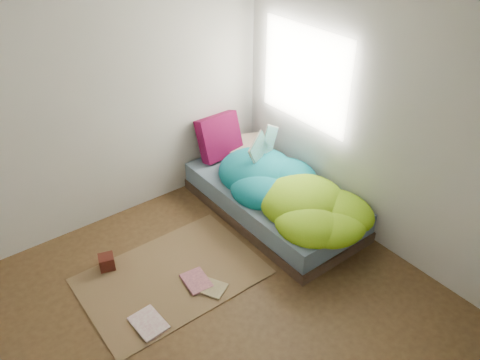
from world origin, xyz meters
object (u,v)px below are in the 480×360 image
at_px(bed, 273,200).
at_px(pillow_magenta, 219,137).
at_px(floor_book_a, 136,331).
at_px(open_book, 265,136).
at_px(floor_book_b, 186,286).
at_px(wooden_box, 107,262).

distance_m(bed, pillow_magenta, 0.98).
distance_m(bed, floor_book_a, 2.00).
height_order(pillow_magenta, open_book, open_book).
xyz_separation_m(pillow_magenta, floor_book_b, (-1.27, -1.25, -0.56)).
distance_m(open_book, wooden_box, 2.01).
distance_m(open_book, floor_book_a, 2.29).
bearing_deg(floor_book_a, floor_book_b, 13.61).
relative_size(bed, open_book, 4.15).
distance_m(bed, open_book, 0.71).
bearing_deg(pillow_magenta, floor_book_b, -136.65).
relative_size(wooden_box, floor_book_b, 0.48).
xyz_separation_m(wooden_box, floor_book_b, (0.45, -0.66, -0.05)).
height_order(open_book, floor_book_b, open_book).
bearing_deg(wooden_box, bed, -9.22).
bearing_deg(wooden_box, floor_book_b, -55.40).
height_order(bed, pillow_magenta, pillow_magenta).
bearing_deg(pillow_magenta, floor_book_a, -143.51).
relative_size(open_book, wooden_box, 3.52).
height_order(pillow_magenta, floor_book_b, pillow_magenta).
relative_size(floor_book_a, floor_book_b, 1.10).
relative_size(pillow_magenta, floor_book_b, 1.75).
distance_m(bed, wooden_box, 1.82).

